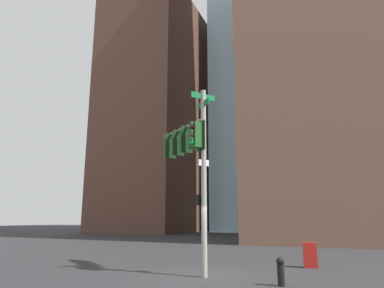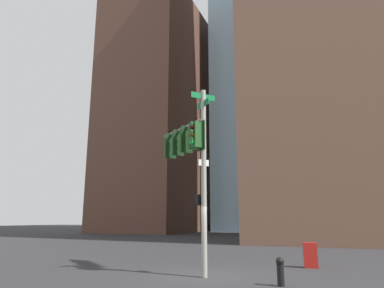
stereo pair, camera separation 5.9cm
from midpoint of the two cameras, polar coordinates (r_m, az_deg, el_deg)
ground_plane at (r=13.53m, az=1.94°, el=-21.05°), size 200.00×200.00×0.00m
signal_pole_assembly at (r=14.24m, az=-0.71°, el=-0.92°), size 2.74×3.16×7.09m
fire_hydrant at (r=11.79m, az=14.37°, el=-19.64°), size 0.34×0.26×0.87m
newspaper_box at (r=16.41m, az=18.91°, el=-17.05°), size 0.51×0.61×1.05m
building_brick_midblock at (r=63.18m, az=-5.61°, el=4.93°), size 21.43×14.07×41.63m
building_glass_tower at (r=82.90m, az=15.62°, el=17.78°), size 32.81×26.42×86.22m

